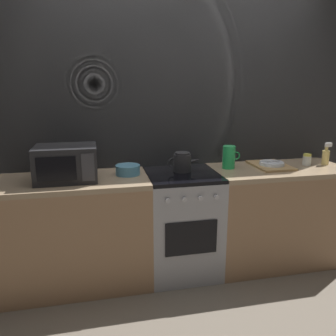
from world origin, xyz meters
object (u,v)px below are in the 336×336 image
object	(u,v)px
kettle	(182,162)
mixing_bowl	(128,170)
pitcher	(229,157)
spice_jar	(307,160)
dish_pile	(271,165)
spray_bottle	(326,156)
stove_unit	(182,223)
microwave	(66,163)

from	to	relation	value
kettle	mixing_bowl	bearing A→B (deg)	-179.78
pitcher	spice_jar	world-z (taller)	pitcher
mixing_bowl	dish_pile	size ratio (longest dim) A/B	0.50
pitcher	dish_pile	xyz separation A→B (m)	(0.39, -0.03, -0.08)
mixing_bowl	spray_bottle	size ratio (longest dim) A/B	0.99
stove_unit	pitcher	world-z (taller)	pitcher
stove_unit	spice_jar	size ratio (longest dim) A/B	8.57
microwave	dish_pile	bearing A→B (deg)	2.07
mixing_bowl	pitcher	distance (m)	0.90
spray_bottle	kettle	bearing A→B (deg)	178.46
spice_jar	dish_pile	bearing A→B (deg)	178.66
dish_pile	spray_bottle	bearing A→B (deg)	-3.19
kettle	dish_pile	world-z (taller)	kettle
pitcher	microwave	bearing A→B (deg)	-176.09
mixing_bowl	pitcher	size ratio (longest dim) A/B	1.00
dish_pile	spray_bottle	distance (m)	0.54
dish_pile	stove_unit	bearing A→B (deg)	-176.85
stove_unit	dish_pile	size ratio (longest dim) A/B	2.25
kettle	spice_jar	size ratio (longest dim) A/B	2.71
spice_jar	spray_bottle	bearing A→B (deg)	-6.90
pitcher	kettle	bearing A→B (deg)	-176.90
microwave	dish_pile	xyz separation A→B (m)	(1.76, 0.06, -0.12)
pitcher	spray_bottle	size ratio (longest dim) A/B	0.99
kettle	pitcher	xyz separation A→B (m)	(0.43, 0.02, 0.02)
kettle	stove_unit	bearing A→B (deg)	-105.51
stove_unit	kettle	bearing A→B (deg)	74.49
dish_pile	spice_jar	bearing A→B (deg)	-1.34
mixing_bowl	dish_pile	world-z (taller)	mixing_bowl
stove_unit	spice_jar	bearing A→B (deg)	1.81
stove_unit	spray_bottle	distance (m)	1.47
spray_bottle	stove_unit	bearing A→B (deg)	-179.31
microwave	pitcher	size ratio (longest dim) A/B	2.30
microwave	spice_jar	distance (m)	2.12
stove_unit	mixing_bowl	xyz separation A→B (m)	(-0.45, 0.05, 0.49)
microwave	dish_pile	size ratio (longest dim) A/B	1.15
dish_pile	spray_bottle	world-z (taller)	spray_bottle
microwave	spice_jar	bearing A→B (deg)	1.50
pitcher	spray_bottle	xyz separation A→B (m)	(0.93, -0.06, -0.02)
stove_unit	dish_pile	bearing A→B (deg)	3.15
kettle	dish_pile	size ratio (longest dim) A/B	0.71
mixing_bowl	spray_bottle	bearing A→B (deg)	-1.09
dish_pile	mixing_bowl	bearing A→B (deg)	179.78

